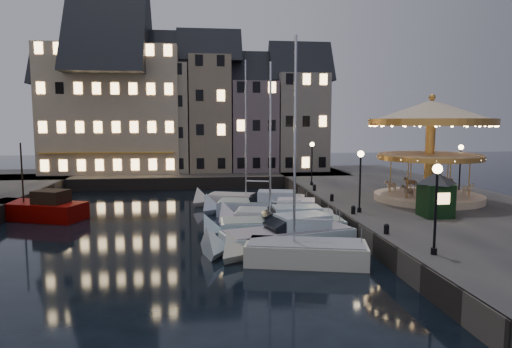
{
  "coord_description": "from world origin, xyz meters",
  "views": [
    {
      "loc": [
        -3.32,
        -28.26,
        7.31
      ],
      "look_at": [
        1.0,
        8.0,
        3.2
      ],
      "focal_mm": 32.0,
      "sensor_mm": 36.0,
      "label": 1
    }
  ],
  "objects": [
    {
      "name": "ticket_kiosk",
      "position": [
        11.53,
        -1.0,
        3.27
      ],
      "size": [
        2.83,
        2.83,
        3.32
      ],
      "color": "black",
      "rests_on": "quay_east"
    },
    {
      "name": "streetlamp_d",
      "position": [
        18.5,
        8.0,
        4.02
      ],
      "size": [
        0.44,
        0.44,
        4.17
      ],
      "color": "black",
      "rests_on": "quay_east"
    },
    {
      "name": "townhouse_nb",
      "position": [
        -14.05,
        30.0,
        8.28
      ],
      "size": [
        6.16,
        8.0,
        13.8
      ],
      "color": "slate",
      "rests_on": "quay_north"
    },
    {
      "name": "motorboat_f",
      "position": [
        0.64,
        10.39,
        0.53
      ],
      "size": [
        9.34,
        5.04,
        12.52
      ],
      "color": "silver",
      "rests_on": "ground"
    },
    {
      "name": "motorboat_e",
      "position": [
        1.2,
        7.22,
        0.64
      ],
      "size": [
        8.5,
        4.02,
        2.15
      ],
      "color": "silver",
      "rests_on": "ground"
    },
    {
      "name": "streetlamp_b",
      "position": [
        7.2,
        1.0,
        4.02
      ],
      "size": [
        0.44,
        0.44,
        4.17
      ],
      "color": "black",
      "rests_on": "quay_east"
    },
    {
      "name": "townhouse_nf",
      "position": [
        9.25,
        30.0,
        8.28
      ],
      "size": [
        6.82,
        8.0,
        13.8
      ],
      "color": "gray",
      "rests_on": "quay_north"
    },
    {
      "name": "bollard_d",
      "position": [
        6.6,
        11.0,
        1.6
      ],
      "size": [
        0.3,
        0.3,
        0.57
      ],
      "color": "black",
      "rests_on": "quay_east"
    },
    {
      "name": "ground",
      "position": [
        0.0,
        0.0,
        0.0
      ],
      "size": [
        160.0,
        160.0,
        0.0
      ],
      "primitive_type": "plane",
      "color": "black",
      "rests_on": "ground"
    },
    {
      "name": "motorboat_b",
      "position": [
        1.23,
        -2.75,
        0.64
      ],
      "size": [
        8.84,
        4.69,
        2.15
      ],
      "color": "silver",
      "rests_on": "ground"
    },
    {
      "name": "carousel",
      "position": [
        14.09,
        4.87,
        6.69
      ],
      "size": [
        9.36,
        9.36,
        8.19
      ],
      "color": "beige",
      "rests_on": "quay_east"
    },
    {
      "name": "townhouse_nd",
      "position": [
        -2.25,
        30.0,
        9.28
      ],
      "size": [
        5.5,
        8.0,
        15.8
      ],
      "color": "gray",
      "rests_on": "quay_north"
    },
    {
      "name": "quaywall_n",
      "position": [
        -6.0,
        22.0,
        0.65
      ],
      "size": [
        48.0,
        0.15,
        1.3
      ],
      "primitive_type": "cube",
      "color": "#47423A",
      "rests_on": "ground"
    },
    {
      "name": "motorboat_d",
      "position": [
        2.02,
        3.09,
        0.64
      ],
      "size": [
        7.99,
        4.28,
        2.15
      ],
      "color": "white",
      "rests_on": "ground"
    },
    {
      "name": "quay_east",
      "position": [
        14.0,
        6.0,
        0.65
      ],
      "size": [
        16.0,
        56.0,
        1.3
      ],
      "primitive_type": "cube",
      "color": "#474442",
      "rests_on": "ground"
    },
    {
      "name": "bollard_b",
      "position": [
        6.6,
        0.5,
        1.6
      ],
      "size": [
        0.3,
        0.3,
        0.57
      ],
      "color": "black",
      "rests_on": "quay_east"
    },
    {
      "name": "bollard_c",
      "position": [
        6.6,
        5.5,
        1.6
      ],
      "size": [
        0.3,
        0.3,
        0.57
      ],
      "color": "black",
      "rests_on": "quay_east"
    },
    {
      "name": "townhouse_ne",
      "position": [
        3.2,
        30.0,
        7.78
      ],
      "size": [
        6.16,
        8.0,
        12.8
      ],
      "color": "slate",
      "rests_on": "quay_north"
    },
    {
      "name": "quay_north",
      "position": [
        -8.0,
        28.0,
        0.65
      ],
      "size": [
        44.0,
        12.0,
        1.3
      ],
      "primitive_type": "cube",
      "color": "#474442",
      "rests_on": "ground"
    },
    {
      "name": "hotel_corner",
      "position": [
        -14.0,
        30.0,
        9.78
      ],
      "size": [
        17.6,
        9.0,
        16.8
      ],
      "color": "beige",
      "rests_on": "quay_north"
    },
    {
      "name": "streetlamp_c",
      "position": [
        7.2,
        14.5,
        4.02
      ],
      "size": [
        0.44,
        0.44,
        4.17
      ],
      "color": "black",
      "rests_on": "quay_east"
    },
    {
      "name": "red_fishing_boat",
      "position": [
        -15.86,
        7.69,
        0.7
      ],
      "size": [
        8.14,
        5.3,
        6.01
      ],
      "color": "#6E0300",
      "rests_on": "ground"
    },
    {
      "name": "townhouse_nc",
      "position": [
        -8.0,
        30.0,
        8.78
      ],
      "size": [
        6.82,
        8.0,
        14.8
      ],
      "color": "tan",
      "rests_on": "quay_north"
    },
    {
      "name": "motorboat_c",
      "position": [
        1.37,
        0.17,
        0.68
      ],
      "size": [
        9.0,
        2.4,
        11.99
      ],
      "color": "silver",
      "rests_on": "ground"
    },
    {
      "name": "motorboat_a",
      "position": [
        1.44,
        -5.47,
        0.54
      ],
      "size": [
        7.4,
        3.94,
        12.25
      ],
      "color": "beige",
      "rests_on": "ground"
    },
    {
      "name": "bollard_a",
      "position": [
        6.6,
        -5.0,
        1.6
      ],
      "size": [
        0.3,
        0.3,
        0.57
      ],
      "color": "black",
      "rests_on": "quay_east"
    },
    {
      "name": "quaywall_e",
      "position": [
        6.0,
        6.0,
        0.65
      ],
      "size": [
        0.15,
        44.0,
        1.3
      ],
      "primitive_type": "cube",
      "color": "#47423A",
      "rests_on": "ground"
    },
    {
      "name": "streetlamp_a",
      "position": [
        7.2,
        -9.0,
        4.02
      ],
      "size": [
        0.44,
        0.44,
        4.17
      ],
      "color": "black",
      "rests_on": "quay_east"
    },
    {
      "name": "townhouse_na",
      "position": [
        -19.5,
        30.0,
        7.78
      ],
      "size": [
        5.5,
        8.0,
        12.8
      ],
      "color": "tan",
      "rests_on": "quay_north"
    }
  ]
}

